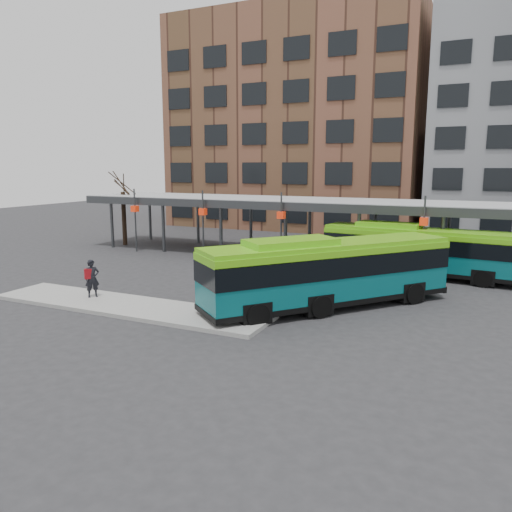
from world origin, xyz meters
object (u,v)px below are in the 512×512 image
(pedestrian, at_px, (92,278))
(bus_front, at_px, (328,271))
(bus_rear, at_px, (418,249))
(tree, at_px, (124,216))

(pedestrian, bearing_deg, bus_front, -33.06)
(bus_front, xyz_separation_m, bus_rear, (2.85, 8.92, -0.13))
(tree, relative_size, bus_front, 0.51)
(tree, height_order, pedestrian, tree)
(tree, relative_size, bus_rear, 0.49)
(pedestrian, bearing_deg, tree, 72.87)
(tree, xyz_separation_m, pedestrian, (10.12, -14.66, -1.31))
(tree, bearing_deg, pedestrian, -55.38)
(pedestrian, bearing_deg, bus_rear, -9.05)
(bus_front, height_order, bus_rear, bus_front)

